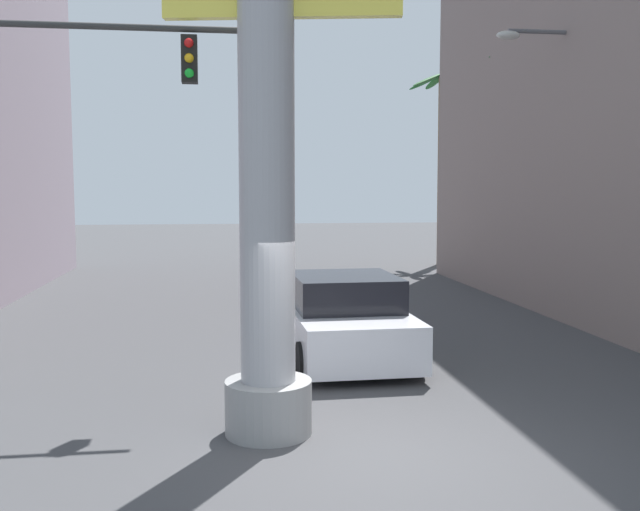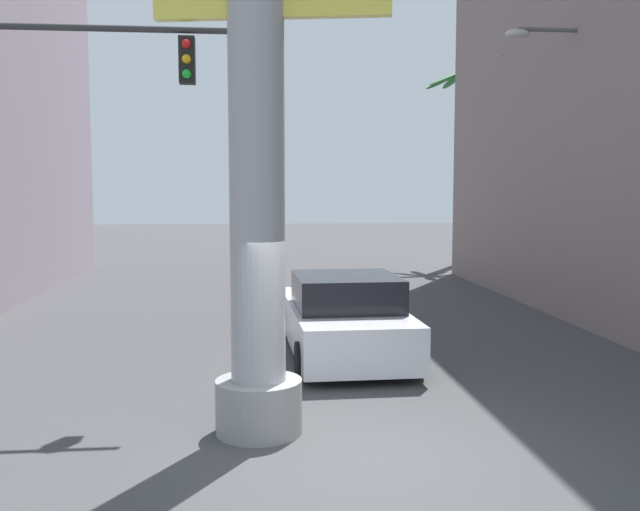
{
  "view_description": "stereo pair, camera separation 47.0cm",
  "coord_description": "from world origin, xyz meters",
  "px_view_note": "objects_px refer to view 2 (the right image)",
  "views": [
    {
      "loc": [
        -1.69,
        -7.95,
        3.16
      ],
      "look_at": [
        0.0,
        4.21,
        2.0
      ],
      "focal_mm": 40.0,
      "sensor_mm": 36.0,
      "label": 1
    },
    {
      "loc": [
        -1.23,
        -8.0,
        3.16
      ],
      "look_at": [
        0.0,
        4.21,
        2.0
      ],
      "focal_mm": 40.0,
      "sensor_mm": 36.0,
      "label": 2
    }
  ],
  "objects_px": {
    "neon_sign_pole": "(256,18)",
    "street_lamp": "(588,143)",
    "palm_tree_mid_right": "(540,129)",
    "car_lead": "(344,318)",
    "pedestrian_mid_right": "(585,280)",
    "palm_tree_far_right": "(460,149)"
  },
  "relations": [
    {
      "from": "neon_sign_pole",
      "to": "street_lamp",
      "type": "xyz_separation_m",
      "value": [
        7.72,
        6.94,
        -1.06
      ]
    },
    {
      "from": "car_lead",
      "to": "palm_tree_mid_right",
      "type": "height_order",
      "value": "palm_tree_mid_right"
    },
    {
      "from": "neon_sign_pole",
      "to": "pedestrian_mid_right",
      "type": "height_order",
      "value": "neon_sign_pole"
    },
    {
      "from": "car_lead",
      "to": "palm_tree_far_right",
      "type": "height_order",
      "value": "palm_tree_far_right"
    },
    {
      "from": "car_lead",
      "to": "palm_tree_far_right",
      "type": "relative_size",
      "value": 0.64
    },
    {
      "from": "street_lamp",
      "to": "car_lead",
      "type": "distance_m",
      "value": 7.52
    },
    {
      "from": "palm_tree_far_right",
      "to": "neon_sign_pole",
      "type": "bearing_deg",
      "value": -113.52
    },
    {
      "from": "neon_sign_pole",
      "to": "car_lead",
      "type": "distance_m",
      "value": 6.39
    },
    {
      "from": "palm_tree_mid_right",
      "to": "pedestrian_mid_right",
      "type": "xyz_separation_m",
      "value": [
        -1.0,
        -5.17,
        -3.85
      ]
    },
    {
      "from": "street_lamp",
      "to": "pedestrian_mid_right",
      "type": "height_order",
      "value": "street_lamp"
    },
    {
      "from": "palm_tree_mid_right",
      "to": "neon_sign_pole",
      "type": "bearing_deg",
      "value": -126.17
    },
    {
      "from": "palm_tree_mid_right",
      "to": "palm_tree_far_right",
      "type": "xyz_separation_m",
      "value": [
        -0.16,
        7.62,
        -0.18
      ]
    },
    {
      "from": "street_lamp",
      "to": "pedestrian_mid_right",
      "type": "bearing_deg",
      "value": -110.42
    },
    {
      "from": "street_lamp",
      "to": "palm_tree_far_right",
      "type": "distance_m",
      "value": 12.46
    },
    {
      "from": "neon_sign_pole",
      "to": "pedestrian_mid_right",
      "type": "bearing_deg",
      "value": 40.92
    },
    {
      "from": "neon_sign_pole",
      "to": "palm_tree_far_right",
      "type": "height_order",
      "value": "neon_sign_pole"
    },
    {
      "from": "palm_tree_far_right",
      "to": "car_lead",
      "type": "bearing_deg",
      "value": -114.02
    },
    {
      "from": "car_lead",
      "to": "palm_tree_mid_right",
      "type": "bearing_deg",
      "value": 47.53
    },
    {
      "from": "palm_tree_mid_right",
      "to": "pedestrian_mid_right",
      "type": "distance_m",
      "value": 6.52
    },
    {
      "from": "car_lead",
      "to": "pedestrian_mid_right",
      "type": "xyz_separation_m",
      "value": [
        5.93,
        2.4,
        0.35
      ]
    },
    {
      "from": "neon_sign_pole",
      "to": "pedestrian_mid_right",
      "type": "relative_size",
      "value": 6.05
    },
    {
      "from": "neon_sign_pole",
      "to": "street_lamp",
      "type": "bearing_deg",
      "value": 41.95
    }
  ]
}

